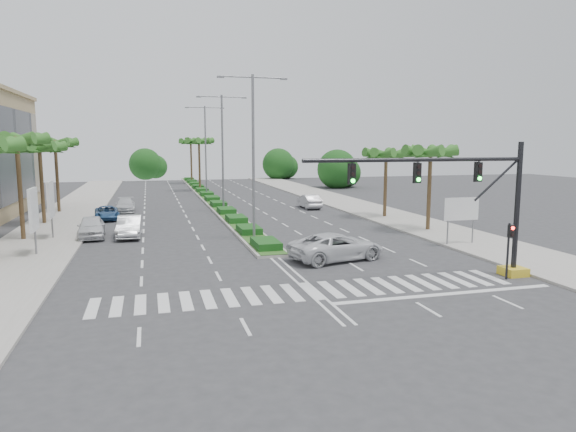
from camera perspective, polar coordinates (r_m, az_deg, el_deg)
name	(u,v)px	position (r m, az deg, el deg)	size (l,w,h in m)	color
ground	(312,291)	(25.18, 2.63, -8.34)	(160.00, 160.00, 0.00)	#333335
footpath_right	(401,219)	(49.09, 12.42, -0.37)	(6.00, 120.00, 0.15)	gray
footpath_left	(48,234)	(44.24, -25.12, -1.86)	(6.00, 120.00, 0.15)	gray
median	(208,197)	(68.75, -8.93, 2.10)	(2.20, 75.00, 0.20)	gray
median_grass	(207,196)	(68.73, -8.94, 2.20)	(1.80, 75.00, 0.04)	#275B1F
signal_gantry	(481,214)	(28.65, 20.62, 0.23)	(12.60, 1.20, 7.20)	gold
pedestrian_signal	(509,241)	(29.13, 23.39, -2.61)	(0.28, 0.36, 3.00)	black
direction_sign	(461,211)	(37.68, 18.69, 0.53)	(2.70, 0.11, 3.40)	slate
billboard_near	(33,210)	(35.93, -26.44, 0.59)	(0.18, 2.10, 4.35)	slate
billboard_far	(51,200)	(41.79, -24.87, 1.62)	(0.18, 2.10, 4.35)	slate
palm_left_mid	(17,144)	(41.97, -27.92, 7.09)	(4.57, 4.68, 7.95)	brown
palm_left_far	(40,151)	(49.82, -25.88, 6.55)	(4.57, 4.68, 7.35)	brown
palm_left_end	(55,146)	(57.70, -24.46, 7.11)	(4.57, 4.68, 7.75)	brown
palm_right_near	(431,155)	(43.01, 15.56, 6.56)	(4.57, 4.68, 7.05)	brown
palm_right_far	(386,156)	(50.06, 10.85, 6.54)	(4.57, 4.68, 6.75)	brown
palm_median_a	(199,143)	(78.34, -9.87, 7.98)	(4.57, 4.68, 8.05)	brown
palm_median_b	(191,143)	(93.28, -10.75, 7.94)	(4.57, 4.68, 8.05)	brown
streetlight_near	(253,148)	(37.73, -3.88, 7.58)	(5.10, 0.25, 12.00)	slate
streetlight_mid	(222,147)	(53.50, -7.29, 7.67)	(5.10, 0.25, 12.00)	slate
streetlight_far	(206,146)	(69.38, -9.15, 7.70)	(5.10, 0.25, 12.00)	slate
car_parked_a	(91,227)	(41.70, -21.00, -1.15)	(1.94, 4.82, 1.64)	silver
car_parked_b	(130,226)	(41.10, -17.19, -1.12)	(1.72, 4.94, 1.63)	silver
car_parked_c	(107,213)	(51.13, -19.47, 0.32)	(2.12, 4.59, 1.27)	#2A5182
car_parked_d	(125,205)	(56.54, -17.63, 1.16)	(1.95, 4.79, 1.39)	silver
car_crossing	(337,247)	(31.67, 5.44, -3.40)	(2.77, 6.01, 1.67)	silver
car_right	(309,201)	(56.91, 2.36, 1.64)	(1.60, 4.59, 1.51)	#B1B0B5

